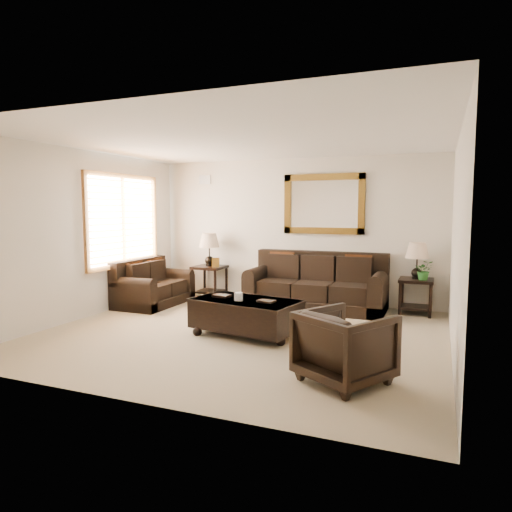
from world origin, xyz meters
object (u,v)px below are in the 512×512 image
at_px(end_table_left, 209,256).
at_px(end_table_right, 417,268).
at_px(sofa, 316,288).
at_px(loveseat, 152,288).
at_px(coffee_table, 245,313).
at_px(armchair, 345,343).

bearing_deg(end_table_left, end_table_right, 0.27).
distance_m(sofa, end_table_left, 2.27).
bearing_deg(loveseat, end_table_right, -77.83).
xyz_separation_m(sofa, end_table_left, (-2.21, 0.14, 0.48)).
height_order(end_table_left, end_table_right, end_table_left).
bearing_deg(coffee_table, end_table_left, 138.31).
relative_size(sofa, loveseat, 1.63).
relative_size(sofa, end_table_left, 1.88).
distance_m(end_table_left, coffee_table, 2.87).
relative_size(end_table_left, armchair, 1.57).
xyz_separation_m(loveseat, end_table_left, (0.70, 0.97, 0.53)).
xyz_separation_m(loveseat, end_table_right, (4.57, 0.99, 0.48)).
height_order(sofa, loveseat, sofa).
xyz_separation_m(end_table_left, end_table_right, (3.88, 0.02, -0.05)).
bearing_deg(loveseat, coffee_table, -117.33).
height_order(loveseat, end_table_left, end_table_left).
relative_size(end_table_left, end_table_right, 1.06).
bearing_deg(end_table_right, loveseat, -167.83).
relative_size(loveseat, end_table_left, 1.15).
xyz_separation_m(sofa, end_table_right, (1.67, 0.16, 0.43)).
xyz_separation_m(end_table_right, armchair, (-0.51, -3.48, -0.38)).
distance_m(loveseat, armchair, 4.76).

